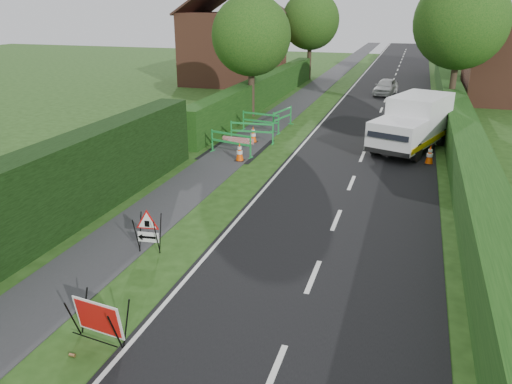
# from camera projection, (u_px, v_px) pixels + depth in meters

# --- Properties ---
(ground) EXTENTS (120.00, 120.00, 0.00)m
(ground) POSITION_uv_depth(u_px,v_px,m) (200.00, 282.00, 11.74)
(ground) COLOR #1F3F12
(ground) RESTS_ON ground
(road_surface) EXTENTS (6.00, 90.00, 0.02)m
(road_surface) POSITION_uv_depth(u_px,v_px,m) (393.00, 81.00, 42.25)
(road_surface) COLOR black
(road_surface) RESTS_ON ground
(footpath) EXTENTS (2.00, 90.00, 0.02)m
(footpath) POSITION_uv_depth(u_px,v_px,m) (329.00, 78.00, 43.80)
(footpath) COLOR #2D2D30
(footpath) RESTS_ON ground
(hedge_west_near) EXTENTS (1.10, 18.00, 2.50)m
(hedge_west_near) POSITION_uv_depth(u_px,v_px,m) (26.00, 252.00, 13.15)
(hedge_west_near) COLOR black
(hedge_west_near) RESTS_ON ground
(hedge_west_far) EXTENTS (1.00, 24.00, 1.80)m
(hedge_west_far) POSITION_uv_depth(u_px,v_px,m) (265.00, 103.00, 32.77)
(hedge_west_far) COLOR #14380F
(hedge_west_far) RESTS_ON ground
(hedge_east) EXTENTS (1.20, 50.00, 1.50)m
(hedge_east) POSITION_uv_depth(u_px,v_px,m) (456.00, 139.00, 24.17)
(hedge_east) COLOR #14380F
(hedge_east) RESTS_ON ground
(house_west) EXTENTS (7.50, 7.40, 7.88)m
(house_west) POSITION_uv_depth(u_px,v_px,m) (234.00, 47.00, 40.30)
(house_west) COLOR brown
(house_west) RESTS_ON ground
(house_east_b) EXTENTS (7.50, 7.40, 7.88)m
(house_east_b) POSITION_uv_depth(u_px,v_px,m) (510.00, 42.00, 44.78)
(house_east_b) COLOR brown
(house_east_b) RESTS_ON ground
(tree_nw) EXTENTS (4.40, 4.40, 6.70)m
(tree_nw) POSITION_uv_depth(u_px,v_px,m) (251.00, 36.00, 27.51)
(tree_nw) COLOR #2D2116
(tree_nw) RESTS_ON ground
(tree_ne) EXTENTS (5.20, 5.20, 7.79)m
(tree_ne) POSITION_uv_depth(u_px,v_px,m) (461.00, 22.00, 27.72)
(tree_ne) COLOR #2D2116
(tree_ne) RESTS_ON ground
(tree_fw) EXTENTS (4.80, 4.80, 7.24)m
(tree_fw) POSITION_uv_depth(u_px,v_px,m) (311.00, 21.00, 41.65)
(tree_fw) COLOR #2D2116
(tree_fw) RESTS_ON ground
(tree_fe) EXTENTS (4.20, 4.20, 6.33)m
(tree_fe) POSITION_uv_depth(u_px,v_px,m) (447.00, 28.00, 42.33)
(tree_fe) COLOR #2D2116
(tree_fe) RESTS_ON ground
(red_rect_sign) EXTENTS (1.12, 0.76, 0.90)m
(red_rect_sign) POSITION_uv_depth(u_px,v_px,m) (98.00, 319.00, 9.47)
(red_rect_sign) COLOR black
(red_rect_sign) RESTS_ON ground
(triangle_sign) EXTENTS (0.78, 0.78, 1.03)m
(triangle_sign) POSITION_uv_depth(u_px,v_px,m) (146.00, 228.00, 12.84)
(triangle_sign) COLOR black
(triangle_sign) RESTS_ON ground
(works_van) EXTENTS (3.56, 5.46, 2.33)m
(works_van) POSITION_uv_depth(u_px,v_px,m) (413.00, 122.00, 22.03)
(works_van) COLOR silver
(works_van) RESTS_ON ground
(traffic_cone_0) EXTENTS (0.38, 0.38, 0.79)m
(traffic_cone_0) POSITION_uv_depth(u_px,v_px,m) (430.00, 155.00, 20.23)
(traffic_cone_0) COLOR black
(traffic_cone_0) RESTS_ON ground
(traffic_cone_1) EXTENTS (0.38, 0.38, 0.79)m
(traffic_cone_1) POSITION_uv_depth(u_px,v_px,m) (418.00, 144.00, 21.77)
(traffic_cone_1) COLOR black
(traffic_cone_1) RESTS_ON ground
(traffic_cone_2) EXTENTS (0.38, 0.38, 0.79)m
(traffic_cone_2) POSITION_uv_depth(u_px,v_px,m) (432.00, 127.00, 24.74)
(traffic_cone_2) COLOR black
(traffic_cone_2) RESTS_ON ground
(traffic_cone_3) EXTENTS (0.38, 0.38, 0.79)m
(traffic_cone_3) POSITION_uv_depth(u_px,v_px,m) (240.00, 152.00, 20.62)
(traffic_cone_3) COLOR black
(traffic_cone_3) RESTS_ON ground
(traffic_cone_4) EXTENTS (0.38, 0.38, 0.79)m
(traffic_cone_4) POSITION_uv_depth(u_px,v_px,m) (253.00, 134.00, 23.39)
(traffic_cone_4) COLOR black
(traffic_cone_4) RESTS_ON ground
(ped_barrier_0) EXTENTS (2.08, 0.86, 1.00)m
(ped_barrier_0) POSITION_uv_depth(u_px,v_px,m) (231.00, 141.00, 21.38)
(ped_barrier_0) COLOR green
(ped_barrier_0) RESTS_ON ground
(ped_barrier_1) EXTENTS (2.08, 0.51, 1.00)m
(ped_barrier_1) POSITION_uv_depth(u_px,v_px,m) (252.00, 130.00, 23.24)
(ped_barrier_1) COLOR green
(ped_barrier_1) RESTS_ON ground
(ped_barrier_2) EXTENTS (2.09, 0.70, 1.00)m
(ped_barrier_2) POSITION_uv_depth(u_px,v_px,m) (261.00, 120.00, 25.26)
(ped_barrier_2) COLOR green
(ped_barrier_2) RESTS_ON ground
(ped_barrier_3) EXTENTS (0.78, 2.09, 1.00)m
(ped_barrier_3) POSITION_uv_depth(u_px,v_px,m) (282.00, 116.00, 26.08)
(ped_barrier_3) COLOR green
(ped_barrier_3) RESTS_ON ground
(redwhite_plank) EXTENTS (1.50, 0.15, 0.25)m
(redwhite_plank) POSITION_uv_depth(u_px,v_px,m) (238.00, 150.00, 22.34)
(redwhite_plank) COLOR red
(redwhite_plank) RESTS_ON ground
(litter_can) EXTENTS (0.12, 0.07, 0.07)m
(litter_can) POSITION_uv_depth(u_px,v_px,m) (73.00, 357.00, 9.24)
(litter_can) COLOR #BF7F4C
(litter_can) RESTS_ON ground
(hatchback_car) EXTENTS (1.76, 3.47, 1.13)m
(hatchback_car) POSITION_uv_depth(u_px,v_px,m) (386.00, 87.00, 35.78)
(hatchback_car) COLOR white
(hatchback_car) RESTS_ON ground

